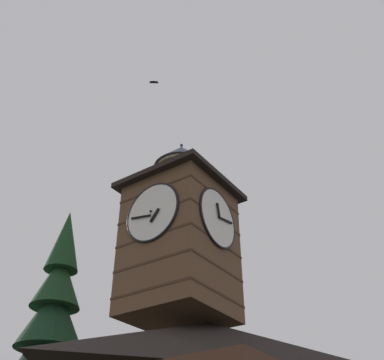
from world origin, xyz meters
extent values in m
pyramid|color=black|center=(-1.28, -0.46, 5.85)|extent=(12.26, 10.03, 2.86)
cube|color=brown|center=(-0.43, -1.35, 10.27)|extent=(3.89, 3.89, 5.97)
cube|color=#432E20|center=(-0.43, -1.35, 8.00)|extent=(3.93, 3.93, 0.10)
cube|color=#432E20|center=(-0.43, -1.35, 9.12)|extent=(3.93, 3.93, 0.10)
cube|color=#432E20|center=(-0.43, -1.35, 10.24)|extent=(3.93, 3.93, 0.10)
cube|color=#432E20|center=(-0.43, -1.35, 11.36)|extent=(3.93, 3.93, 0.10)
cube|color=#432E20|center=(-0.43, -1.35, 12.48)|extent=(3.93, 3.93, 0.10)
cylinder|color=white|center=(-0.43, 0.63, 11.33)|extent=(2.65, 0.10, 2.65)
torus|color=black|center=(-0.43, 0.65, 11.33)|extent=(2.75, 0.10, 2.75)
cube|color=black|center=(-0.36, 0.73, 11.66)|extent=(0.25, 0.04, 0.67)
cube|color=black|center=(-0.96, 0.73, 11.44)|extent=(1.08, 0.04, 0.28)
sphere|color=black|center=(-0.43, 0.74, 11.33)|extent=(0.10, 0.10, 0.10)
cylinder|color=white|center=(1.55, -1.35, 11.33)|extent=(0.10, 2.65, 2.65)
torus|color=black|center=(1.57, -1.35, 11.33)|extent=(0.10, 2.75, 2.75)
cube|color=black|center=(1.65, -1.14, 11.08)|extent=(0.04, 0.51, 0.59)
cube|color=black|center=(1.65, -1.88, 11.24)|extent=(0.04, 1.08, 0.27)
sphere|color=black|center=(1.66, -1.35, 11.33)|extent=(0.10, 0.10, 0.10)
cube|color=black|center=(-0.43, -1.35, 13.38)|extent=(4.59, 4.59, 0.25)
cylinder|color=tan|center=(-0.43, -1.35, 14.13)|extent=(2.37, 2.37, 1.26)
cylinder|color=#2D2319|center=(-0.43, -1.35, 13.71)|extent=(2.43, 2.43, 0.10)
cylinder|color=#2D2319|center=(-0.43, -1.35, 14.13)|extent=(2.43, 2.43, 0.10)
cylinder|color=#2D2319|center=(-0.43, -1.35, 14.55)|extent=(2.43, 2.43, 0.10)
cone|color=#384251|center=(-0.43, -1.35, 15.42)|extent=(2.67, 2.67, 1.31)
sphere|color=#2D3847|center=(-0.43, -1.35, 16.18)|extent=(0.16, 0.16, 0.16)
cone|color=#1C3022|center=(0.55, -7.86, 6.74)|extent=(3.72, 3.72, 3.34)
cone|color=#16361F|center=(0.55, -7.86, 8.50)|extent=(3.03, 3.03, 3.11)
cone|color=#1A3D21|center=(0.55, -7.86, 10.20)|extent=(2.34, 2.34, 2.76)
cone|color=#193F21|center=(0.55, -7.86, 12.34)|extent=(1.65, 1.65, 3.31)
cone|color=black|center=(-6.49, -5.88, 8.37)|extent=(4.57, 4.57, 4.60)
cone|color=black|center=(-6.49, -5.88, 12.15)|extent=(3.21, 3.21, 4.73)
cone|color=black|center=(-6.49, -5.88, 15.76)|extent=(1.86, 1.86, 4.49)
sphere|color=silver|center=(-12.34, -26.47, 13.32)|extent=(1.73, 1.73, 1.73)
ellipsoid|color=black|center=(0.62, -2.53, 20.47)|extent=(0.22, 0.20, 0.11)
cube|color=black|center=(0.55, -2.44, 20.47)|extent=(0.25, 0.27, 0.07)
cube|color=black|center=(0.69, -2.63, 20.47)|extent=(0.25, 0.27, 0.07)
camera|label=1|loc=(14.70, 9.81, 1.32)|focal=44.42mm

